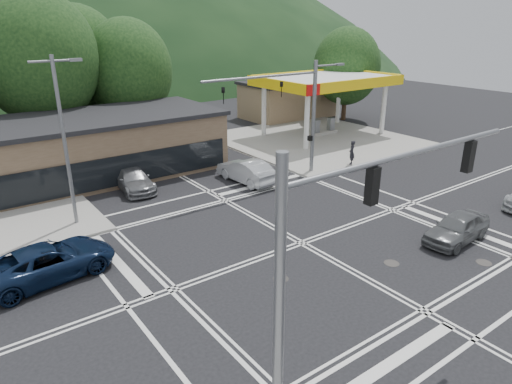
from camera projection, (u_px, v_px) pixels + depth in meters
ground at (302, 243)px, 23.02m from camera, size 120.00×120.00×0.00m
sidewalk_ne at (315, 140)px, 42.60m from camera, size 16.00×16.00×0.15m
gas_station_canopy at (326, 83)px, 42.69m from camera, size 12.32×8.34×5.75m
convenience_store at (288, 100)px, 52.26m from camera, size 10.00×6.00×3.80m
commercial_row at (46, 155)px, 30.71m from camera, size 24.00×8.00×4.00m
hill_north at (1, 76)px, 90.89m from camera, size 252.00×126.00×140.00m
tree_n_b at (39, 58)px, 35.04m from camera, size 9.00×9.00×12.98m
tree_n_c at (128, 70)px, 39.37m from camera, size 7.60×7.60×10.87m
tree_n_e at (78, 61)px, 40.50m from camera, size 8.40×8.40×11.98m
tree_ne at (347, 66)px, 49.31m from camera, size 7.20×7.20×9.99m
streetlight_nw at (65, 135)px, 23.35m from camera, size 2.50×0.25×9.00m
signal_mast_ne at (301, 105)px, 31.25m from camera, size 11.65×0.30×8.00m
signal_mast_sw at (336, 250)px, 11.49m from camera, size 9.14×0.28×8.00m
car_blue_west at (49, 261)px, 19.70m from camera, size 5.87×3.24×1.55m
car_grey_center at (457, 228)px, 23.01m from camera, size 4.43×2.03×1.47m
car_queue_a at (246, 171)px, 31.42m from camera, size 2.00×4.97×1.61m
car_queue_b at (177, 141)px, 39.45m from camera, size 1.85×4.47×1.52m
car_northbound at (133, 179)px, 30.09m from camera, size 2.35×5.01×1.41m
pedestrian at (352, 153)px, 34.77m from camera, size 0.79×0.78×1.84m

